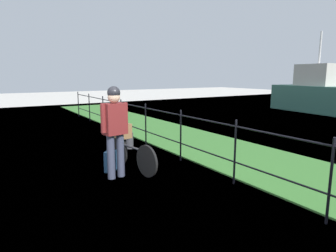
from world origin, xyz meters
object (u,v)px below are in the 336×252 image
Objects in this scene: wooden_crate at (121,130)px; bicycle_main at (131,154)px; backpack_on_paving at (111,161)px; cyclist_person at (115,124)px; moored_boat_mid at (316,94)px; mooring_bollard at (129,141)px; terrier_dog at (122,120)px.

bicycle_main is at bearing 8.20° from wooden_crate.
backpack_on_paving is at bearing -60.69° from wooden_crate.
moored_boat_mid is (-3.76, 12.53, -0.09)m from cyclist_person.
wooden_crate reaches higher than mooring_bollard.
cyclist_person reaches higher than wooden_crate.
backpack_on_paving is at bearing -64.38° from terrier_dog.
mooring_bollard is at bearing 148.77° from cyclist_person.
cyclist_person is at bearing -73.31° from moored_boat_mid.
wooden_crate is 1.55m from mooring_bollard.
moored_boat_mid is (-3.35, 12.48, 0.71)m from backpack_on_paving.
cyclist_person is at bearing -61.04° from bicycle_main.
mooring_bollard is at bearing 149.31° from wooden_crate.
cyclist_person is at bearing -33.73° from terrier_dog.
bicycle_main is 3.99× the size of wooden_crate.
cyclist_person is (0.23, -0.42, 0.68)m from bicycle_main.
bicycle_main is 12.63m from moored_boat_mid.
terrier_dog is at bearing -30.08° from mooring_bollard.
cyclist_person is 0.36× the size of moored_boat_mid.
bicycle_main is 1.75m from mooring_bollard.
terrier_dog is 1.66m from mooring_bollard.
terrier_dog is at bearing -75.26° from moored_boat_mid.
terrier_dog is at bearing -24.62° from backpack_on_paving.
bicycle_main is at bearing -23.34° from mooring_bollard.
bicycle_main reaches higher than backpack_on_paving.
terrier_dog is at bearing 146.27° from cyclist_person.
moored_boat_mid reaches higher than bicycle_main.
backpack_on_paving is 12.94m from moored_boat_mid.
wooden_crate is 0.23m from terrier_dog.
wooden_crate is at bearing -20.92° from backpack_on_paving.
wooden_crate is (-0.35, -0.05, 0.43)m from bicycle_main.
wooden_crate is at bearing -171.80° from bicycle_main.
cyclist_person is at bearing -31.23° from mooring_bollard.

